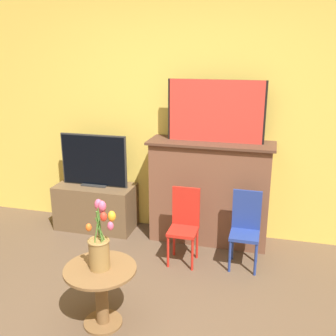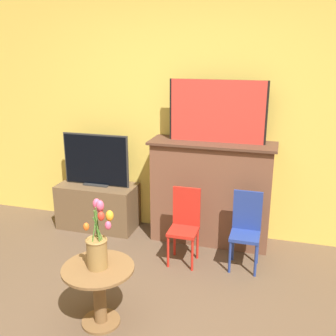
# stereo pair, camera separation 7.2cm
# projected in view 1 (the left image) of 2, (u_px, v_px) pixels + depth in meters

# --- Properties ---
(wall_back) EXTENTS (8.00, 0.06, 2.70)m
(wall_back) POSITION_uv_depth(u_px,v_px,m) (192.00, 108.00, 4.05)
(wall_back) COLOR #EAC651
(wall_back) RESTS_ON ground
(fireplace_mantel) EXTENTS (1.25, 0.42, 1.06)m
(fireplace_mantel) POSITION_uv_depth(u_px,v_px,m) (210.00, 191.00, 4.02)
(fireplace_mantel) COLOR brown
(fireplace_mantel) RESTS_ON ground
(painting) EXTENTS (0.95, 0.03, 0.60)m
(painting) POSITION_uv_depth(u_px,v_px,m) (216.00, 111.00, 3.78)
(painting) COLOR black
(painting) RESTS_ON fireplace_mantel
(tv_stand) EXTENTS (0.86, 0.42, 0.50)m
(tv_stand) POSITION_uv_depth(u_px,v_px,m) (96.00, 206.00, 4.38)
(tv_stand) COLOR brown
(tv_stand) RESTS_ON ground
(tv_monitor) EXTENTS (0.75, 0.12, 0.57)m
(tv_monitor) POSITION_uv_depth(u_px,v_px,m) (94.00, 161.00, 4.24)
(tv_monitor) COLOR #2D2D2D
(tv_monitor) RESTS_ON tv_stand
(chair_red) EXTENTS (0.26, 0.26, 0.71)m
(chair_red) POSITION_uv_depth(u_px,v_px,m) (184.00, 222.00, 3.66)
(chair_red) COLOR red
(chair_red) RESTS_ON ground
(chair_blue) EXTENTS (0.26, 0.26, 0.71)m
(chair_blue) POSITION_uv_depth(u_px,v_px,m) (245.00, 226.00, 3.58)
(chair_blue) COLOR navy
(chair_blue) RESTS_ON ground
(side_table) EXTENTS (0.51, 0.51, 0.46)m
(side_table) POSITION_uv_depth(u_px,v_px,m) (101.00, 288.00, 2.80)
(side_table) COLOR brown
(side_table) RESTS_ON ground
(vase_tulips) EXTENTS (0.19, 0.23, 0.49)m
(vase_tulips) POSITION_uv_depth(u_px,v_px,m) (100.00, 245.00, 2.71)
(vase_tulips) COLOR olive
(vase_tulips) RESTS_ON side_table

